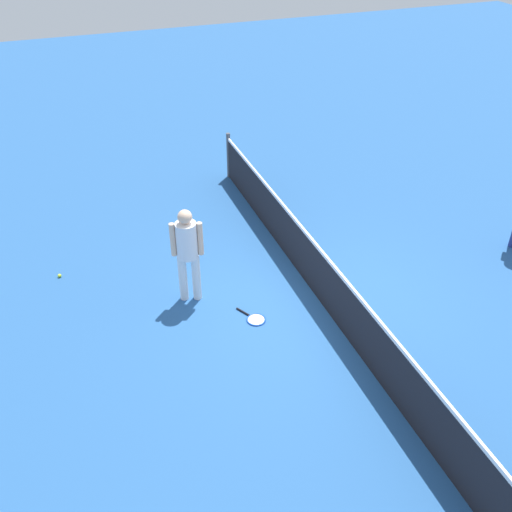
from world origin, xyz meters
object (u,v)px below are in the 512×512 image
Objects in this scene: tennis_ball_midcourt at (184,260)px; tennis_ball_by_net at (60,276)px; tennis_racket_near_player at (255,319)px; player_near_side at (187,248)px.

tennis_ball_by_net is at bearing -97.27° from tennis_ball_midcourt.
tennis_racket_near_player is 8.99× the size of tennis_ball_midcourt.
tennis_ball_by_net reaches higher than tennis_racket_near_player.
tennis_racket_near_player is 8.99× the size of tennis_ball_by_net.
tennis_racket_near_player is at bearing 18.58° from tennis_ball_midcourt.
player_near_side reaches higher than tennis_racket_near_player.
tennis_ball_midcourt is (-1.99, -0.67, 0.02)m from tennis_racket_near_player.
player_near_side reaches higher than tennis_ball_midcourt.
player_near_side reaches higher than tennis_ball_by_net.
tennis_racket_near_player is at bearing 51.57° from tennis_ball_by_net.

